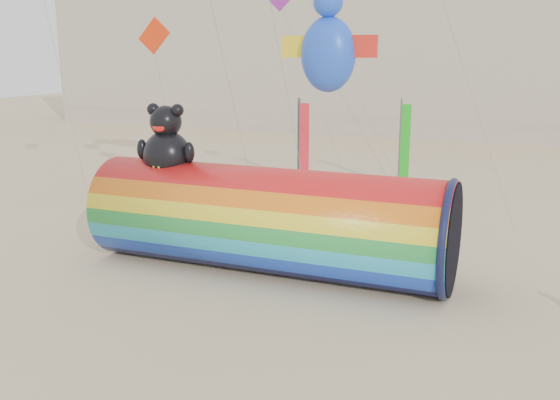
% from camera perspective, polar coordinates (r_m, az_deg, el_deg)
% --- Properties ---
extents(ground, '(160.00, 160.00, 0.00)m').
position_cam_1_polar(ground, '(22.80, -2.61, -6.57)').
color(ground, '#CCB58C').
rests_on(ground, ground).
extents(hotel_building, '(60.40, 15.40, 20.60)m').
position_cam_1_polar(hotel_building, '(68.75, 4.62, 15.35)').
color(hotel_building, '#B7AD99').
rests_on(hotel_building, ground).
extents(windsock_assembly, '(13.07, 3.98, 6.02)m').
position_cam_1_polar(windsock_assembly, '(22.40, -1.17, -1.57)').
color(windsock_assembly, red).
rests_on(windsock_assembly, ground).
extents(festival_banners, '(6.44, 1.76, 5.20)m').
position_cam_1_polar(festival_banners, '(37.04, 5.12, 5.29)').
color(festival_banners, '#59595E').
rests_on(festival_banners, ground).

